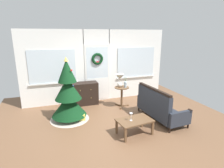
{
  "coord_description": "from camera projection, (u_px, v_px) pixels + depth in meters",
  "views": [
    {
      "loc": [
        -1.59,
        -4.28,
        2.38
      ],
      "look_at": [
        0.05,
        0.55,
        1.0
      ],
      "focal_mm": 29.48,
      "sensor_mm": 36.0,
      "label": 1
    }
  ],
  "objects": [
    {
      "name": "flower_vase",
      "position": [
        125.0,
        84.0,
        6.03
      ],
      "size": [
        0.11,
        0.1,
        0.35
      ],
      "color": "#99ADBC",
      "rests_on": "side_table"
    },
    {
      "name": "wine_glass",
      "position": [
        131.0,
        115.0,
        4.37
      ],
      "size": [
        0.08,
        0.08,
        0.2
      ],
      "color": "silver",
      "rests_on": "coffee_table"
    },
    {
      "name": "christmas_tree",
      "position": [
        68.0,
        97.0,
        5.18
      ],
      "size": [
        1.11,
        1.11,
        1.8
      ],
      "color": "#4C331E",
      "rests_on": "ground"
    },
    {
      "name": "ground_plane",
      "position": [
        117.0,
        124.0,
        5.03
      ],
      "size": [
        6.76,
        6.76,
        0.0
      ],
      "primitive_type": "plane",
      "color": "brown"
    },
    {
      "name": "back_wall_with_door",
      "position": [
        97.0,
        66.0,
        6.59
      ],
      "size": [
        5.2,
        0.19,
        2.55
      ],
      "color": "white",
      "rests_on": "ground"
    },
    {
      "name": "coffee_table",
      "position": [
        135.0,
        122.0,
        4.46
      ],
      "size": [
        0.9,
        0.62,
        0.38
      ],
      "color": "brown",
      "rests_on": "ground"
    },
    {
      "name": "dresser_cabinet",
      "position": [
        85.0,
        94.0,
        6.4
      ],
      "size": [
        0.9,
        0.45,
        0.78
      ],
      "color": "black",
      "rests_on": "ground"
    },
    {
      "name": "side_table",
      "position": [
        122.0,
        93.0,
        6.14
      ],
      "size": [
        0.5,
        0.48,
        0.69
      ],
      "color": "brown",
      "rests_on": "ground"
    },
    {
      "name": "settee_sofa",
      "position": [
        158.0,
        107.0,
        5.24
      ],
      "size": [
        0.82,
        1.65,
        0.96
      ],
      "color": "black",
      "rests_on": "ground"
    },
    {
      "name": "gift_box",
      "position": [
        82.0,
        117.0,
        5.24
      ],
      "size": [
        0.18,
        0.17,
        0.18
      ],
      "primitive_type": "cube",
      "color": "#D8C64C",
      "rests_on": "ground"
    },
    {
      "name": "table_lamp",
      "position": [
        120.0,
        79.0,
        6.03
      ],
      "size": [
        0.28,
        0.28,
        0.44
      ],
      "color": "silver",
      "rests_on": "side_table"
    }
  ]
}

